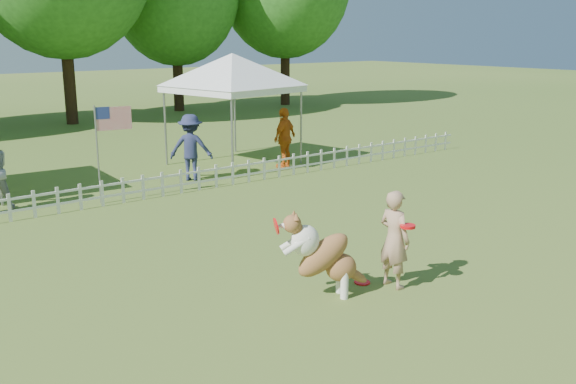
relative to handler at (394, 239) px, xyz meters
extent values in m
plane|color=#30571B|center=(-0.50, 0.30, -0.77)|extent=(120.00, 120.00, 0.00)
imported|color=tan|center=(0.00, 0.00, 0.00)|extent=(0.38, 0.57, 1.53)
cylinder|color=red|center=(-0.29, 0.38, -0.75)|extent=(0.31, 0.31, 0.02)
imported|color=#222749|center=(1.21, 8.47, 0.11)|extent=(1.30, 1.22, 1.76)
imported|color=#D16018|center=(4.19, 8.28, 0.11)|extent=(1.11, 0.77, 1.75)
camera|label=1|loc=(-6.98, -6.41, 3.06)|focal=40.00mm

